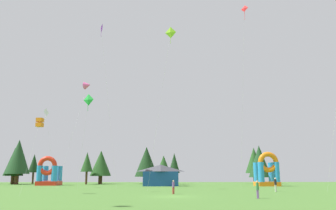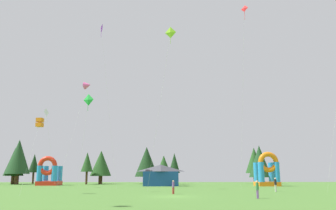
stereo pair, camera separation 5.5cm
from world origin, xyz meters
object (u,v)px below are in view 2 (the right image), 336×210
(kite_purple_diamond, at_px, (101,30))
(person_midfield, at_px, (173,186))
(kite_white_diamond, at_px, (46,113))
(kite_pink_delta, at_px, (88,85))
(kite_orange_box, at_px, (40,123))
(inflatable_yellow_castle, at_px, (267,173))
(inflatable_red_slide, at_px, (49,175))
(kite_green_diamond, at_px, (88,101))
(kite_lime_diamond, at_px, (170,34))
(person_near_camera, at_px, (275,183))
(person_left_edge, at_px, (257,188))
(festival_tent, at_px, (161,175))
(kite_red_diamond, at_px, (244,12))

(kite_purple_diamond, distance_m, person_midfield, 30.26)
(kite_white_diamond, relative_size, kite_pink_delta, 0.67)
(kite_orange_box, bearing_deg, inflatable_yellow_castle, 33.84)
(inflatable_red_slide, bearing_deg, kite_green_diamond, -63.82)
(kite_green_diamond, xyz_separation_m, kite_orange_box, (-4.98, -4.09, -3.68))
(kite_orange_box, height_order, kite_pink_delta, kite_pink_delta)
(kite_lime_diamond, relative_size, person_near_camera, 11.31)
(kite_pink_delta, relative_size, inflatable_red_slide, 3.47)
(kite_lime_diamond, height_order, person_left_edge, kite_lime_diamond)
(kite_green_diamond, xyz_separation_m, kite_pink_delta, (-4.18, 19.28, 7.14))
(kite_white_diamond, bearing_deg, festival_tent, 18.15)
(kite_lime_diamond, xyz_separation_m, person_near_camera, (14.31, 4.91, -19.02))
(kite_pink_delta, xyz_separation_m, inflatable_yellow_castle, (35.05, 0.67, -16.93))
(kite_green_diamond, height_order, kite_orange_box, kite_green_diamond)
(kite_lime_diamond, xyz_separation_m, kite_white_diamond, (-21.59, 19.27, -7.17))
(kite_purple_diamond, height_order, person_midfield, kite_purple_diamond)
(kite_white_diamond, bearing_deg, kite_purple_diamond, -33.30)
(kite_white_diamond, xyz_separation_m, person_midfield, (21.95, -19.39, -11.99))
(kite_pink_delta, bearing_deg, person_near_camera, -33.20)
(kite_green_diamond, distance_m, person_near_camera, 27.94)
(kite_red_diamond, bearing_deg, kite_orange_box, -167.81)
(kite_white_diamond, xyz_separation_m, inflatable_red_slide, (-2.12, 11.14, -10.83))
(person_midfield, relative_size, inflatable_red_slide, 0.27)
(kite_green_diamond, bearing_deg, kite_red_diamond, 4.84)
(kite_purple_diamond, relative_size, kite_pink_delta, 1.32)
(kite_white_diamond, distance_m, person_near_camera, 40.44)
(kite_purple_diamond, bearing_deg, person_midfield, -47.44)
(kite_pink_delta, bearing_deg, kite_white_diamond, -140.16)
(festival_tent, bearing_deg, kite_lime_diamond, -87.95)
(kite_purple_diamond, distance_m, kite_lime_diamond, 17.67)
(kite_orange_box, xyz_separation_m, inflatable_red_slide, (-7.46, 29.39, -6.52))
(person_near_camera, relative_size, inflatable_yellow_castle, 0.29)
(kite_pink_delta, distance_m, person_midfield, 34.54)
(kite_lime_diamond, relative_size, person_midfield, 13.00)
(kite_lime_diamond, bearing_deg, festival_tent, 92.05)
(inflatable_red_slide, height_order, festival_tent, inflatable_red_slide)
(kite_lime_diamond, bearing_deg, person_left_edge, -42.13)
(kite_red_diamond, height_order, person_midfield, kite_red_diamond)
(kite_lime_diamond, distance_m, festival_tent, 31.72)
(person_midfield, distance_m, inflatable_yellow_castle, 31.72)
(kite_red_diamond, distance_m, kite_white_diamond, 38.09)
(kite_orange_box, distance_m, person_left_edge, 27.09)
(kite_purple_diamond, distance_m, inflatable_yellow_castle, 40.68)
(kite_white_diamond, distance_m, person_left_edge, 41.86)
(kite_purple_diamond, distance_m, person_left_edge, 37.38)
(kite_purple_diamond, height_order, kite_lime_diamond, kite_purple_diamond)
(kite_green_diamond, xyz_separation_m, inflatable_yellow_castle, (30.87, 19.95, -9.78))
(kite_red_diamond, xyz_separation_m, kite_orange_box, (-27.96, -6.04, -18.20))
(person_left_edge, xyz_separation_m, festival_tent, (-9.23, 33.55, 1.01))
(kite_purple_diamond, xyz_separation_m, inflatable_red_slide, (-12.58, 18.01, -23.88))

